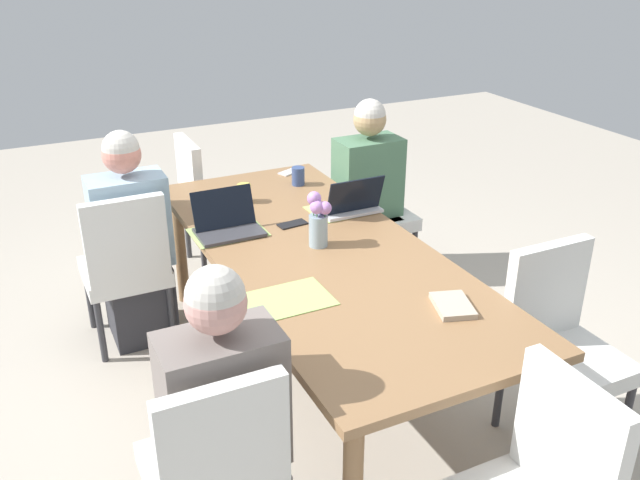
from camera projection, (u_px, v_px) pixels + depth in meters
The scene contains 22 objects.
ground_plane at pixel (320, 378), 3.54m from camera, with size 10.00×10.00×0.00m, color #B2A899.
dining_table at pixel (320, 262), 3.25m from camera, with size 2.37×0.98×0.74m.
chair_near_left_near at pixel (369, 202), 4.43m from camera, with size 0.44×0.44×0.90m.
person_near_left_near at pixel (367, 203), 4.33m from camera, with size 0.36×0.40×1.19m.
chair_far_left_mid at pixel (216, 466), 2.27m from camera, with size 0.44×0.44×0.90m.
person_far_left_mid at pixel (226, 441), 2.34m from camera, with size 0.36×0.40×1.19m.
chair_far_left_far at pixel (126, 262), 3.64m from camera, with size 0.44×0.44×0.90m.
person_far_left_far at pixel (134, 250), 3.71m from camera, with size 0.36×0.40×1.19m.
chair_near_right_near at pixel (559, 337), 2.98m from camera, with size 0.44×0.44×0.90m.
chair_head_right_right_mid at pixel (209, 197), 4.50m from camera, with size 0.44×0.44×0.90m.
flower_vase at pixel (318, 218), 3.21m from camera, with size 0.12×0.10×0.27m.
placemat_near_left_near at pixel (343, 209), 3.68m from camera, with size 0.36×0.26×0.00m, color #9EBC66.
placemat_far_left_mid at pixel (287, 300), 2.79m from camera, with size 0.36×0.26×0.00m, color #9EBC66.
placemat_far_left_far at pixel (228, 232), 3.40m from camera, with size 0.36×0.26×0.00m, color #9EBC66.
laptop_far_left_far at pixel (228, 225), 3.38m from camera, with size 0.22×0.32×0.21m.
laptop_near_left_near at pixel (350, 205), 3.62m from camera, with size 0.22×0.32×0.21m.
coffee_mug_near_left at pixel (205, 202), 3.65m from camera, with size 0.07×0.07×0.09m, color #AD3D38.
coffee_mug_near_right at pixel (298, 176), 4.01m from camera, with size 0.08×0.08×0.11m, color #33477A.
coffee_mug_centre_left at pixel (244, 193), 3.76m from camera, with size 0.08×0.08×0.10m, color #DBC64C.
book_red_cover at pixel (453, 305), 2.73m from camera, with size 0.20×0.14×0.02m, color #B2A38E.
phone_black at pixel (293, 224), 3.49m from camera, with size 0.15×0.07×0.01m, color black.
phone_silver at pixel (290, 172), 4.23m from camera, with size 0.15×0.07×0.01m, color silver.
Camera 1 is at (-2.62, 1.26, 2.14)m, focal length 38.30 mm.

